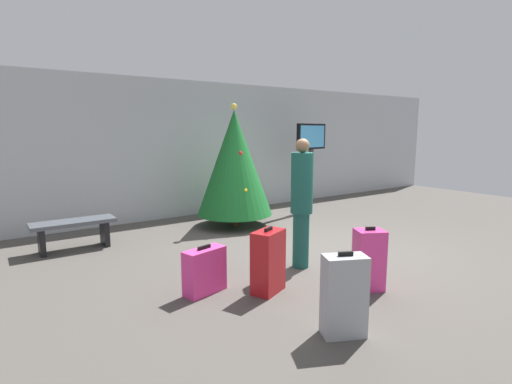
{
  "coord_description": "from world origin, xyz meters",
  "views": [
    {
      "loc": [
        -4.3,
        -4.35,
        1.91
      ],
      "look_at": [
        -0.67,
        0.88,
        0.9
      ],
      "focal_mm": 27.47,
      "sensor_mm": 36.0,
      "label": 1
    }
  ],
  "objects": [
    {
      "name": "ground_plane",
      "position": [
        0.0,
        0.0,
        0.0
      ],
      "size": [
        16.0,
        16.0,
        0.0
      ],
      "primitive_type": "plane",
      "color": "#514C47"
    },
    {
      "name": "suitcase_0",
      "position": [
        -1.65,
        -0.79,
        0.37
      ],
      "size": [
        0.48,
        0.4,
        0.79
      ],
      "color": "#B2191E",
      "rests_on": "ground_plane"
    },
    {
      "name": "holiday_tree",
      "position": [
        -0.25,
        2.22,
        1.27
      ],
      "size": [
        1.49,
        1.49,
        2.42
      ],
      "color": "#4C3319",
      "rests_on": "ground_plane"
    },
    {
      "name": "back_wall",
      "position": [
        0.0,
        3.74,
        1.49
      ],
      "size": [
        16.0,
        0.2,
        2.98
      ],
      "primitive_type": "cube",
      "color": "#B7BCC1",
      "rests_on": "ground_plane"
    },
    {
      "name": "suitcase_1",
      "position": [
        -2.28,
        -0.38,
        0.27
      ],
      "size": [
        0.55,
        0.33,
        0.58
      ],
      "color": "#E5388C",
      "rests_on": "ground_plane"
    },
    {
      "name": "suitcase_3",
      "position": [
        -0.61,
        -1.42,
        0.37
      ],
      "size": [
        0.42,
        0.39,
        0.77
      ],
      "color": "#E5388C",
      "rests_on": "ground_plane"
    },
    {
      "name": "traveller_0",
      "position": [
        -0.76,
        -0.36,
        0.96
      ],
      "size": [
        0.31,
        0.31,
        1.8
      ],
      "color": "#19594C",
      "rests_on": "ground_plane"
    },
    {
      "name": "suitcase_2",
      "position": [
        -1.67,
        -1.99,
        0.39
      ],
      "size": [
        0.46,
        0.38,
        0.81
      ],
      "color": "#9EA0A5",
      "rests_on": "ground_plane"
    },
    {
      "name": "waiting_bench",
      "position": [
        -3.22,
        2.33,
        0.35
      ],
      "size": [
        1.25,
        0.44,
        0.48
      ],
      "color": "#4C5159",
      "rests_on": "ground_plane"
    },
    {
      "name": "flight_info_kiosk",
      "position": [
        2.06,
        2.51,
        1.48
      ],
      "size": [
        1.04,
        0.3,
        2.06
      ],
      "color": "#333338",
      "rests_on": "ground_plane"
    }
  ]
}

